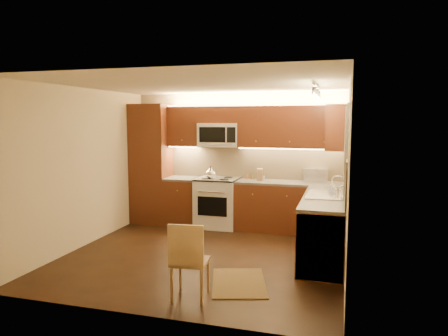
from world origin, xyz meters
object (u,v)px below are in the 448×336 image
(knife_block, at_px, (260,174))
(stove, at_px, (217,202))
(microwave, at_px, (219,135))
(dining_chair, at_px, (190,260))
(sink, at_px, (325,190))
(toaster_oven, at_px, (314,175))
(kettle, at_px, (211,172))
(soap_bottle, at_px, (332,187))

(knife_block, bearing_deg, stove, 176.28)
(microwave, relative_size, dining_chair, 0.86)
(stove, bearing_deg, sink, -29.36)
(toaster_oven, distance_m, knife_block, 0.97)
(microwave, relative_size, kettle, 3.18)
(sink, distance_m, dining_chair, 2.49)
(sink, bearing_deg, stove, 150.64)
(stove, height_order, knife_block, knife_block)
(toaster_oven, bearing_deg, sink, -92.53)
(kettle, height_order, soap_bottle, kettle)
(toaster_oven, height_order, dining_chair, toaster_oven)
(sink, relative_size, kettle, 3.60)
(microwave, distance_m, knife_block, 1.06)
(microwave, height_order, soap_bottle, microwave)
(microwave, xyz_separation_m, toaster_oven, (1.76, 0.03, -0.70))
(sink, xyz_separation_m, knife_block, (-1.21, 1.20, 0.03))
(kettle, xyz_separation_m, knife_block, (0.88, 0.17, -0.03))
(microwave, relative_size, toaster_oven, 1.85)
(microwave, relative_size, knife_block, 3.50)
(stove, xyz_separation_m, sink, (2.00, -1.12, 0.52))
(kettle, xyz_separation_m, soap_bottle, (2.19, -0.83, -0.05))
(microwave, distance_m, soap_bottle, 2.46)
(kettle, height_order, knife_block, kettle)
(microwave, xyz_separation_m, soap_bottle, (2.10, -1.06, -0.73))
(soap_bottle, relative_size, dining_chair, 0.20)
(knife_block, distance_m, soap_bottle, 1.65)
(sink, xyz_separation_m, soap_bottle, (0.10, 0.20, 0.01))
(kettle, bearing_deg, dining_chair, -84.24)
(soap_bottle, bearing_deg, knife_block, 151.00)
(microwave, distance_m, sink, 2.48)
(sink, height_order, toaster_oven, toaster_oven)
(soap_bottle, bearing_deg, stove, 164.66)
(dining_chair, bearing_deg, sink, 50.17)
(soap_bottle, xyz_separation_m, dining_chair, (-1.47, -2.21, -0.54))
(dining_chair, bearing_deg, knife_block, 81.62)
(stove, xyz_separation_m, dining_chair, (0.63, -3.14, -0.02))
(sink, bearing_deg, soap_bottle, 64.22)
(microwave, height_order, kettle, microwave)
(toaster_oven, bearing_deg, kettle, 174.61)
(stove, bearing_deg, kettle, -136.47)
(sink, height_order, soap_bottle, soap_bottle)
(knife_block, xyz_separation_m, soap_bottle, (1.31, -1.00, -0.02))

